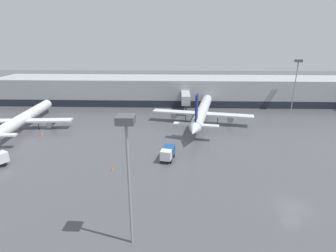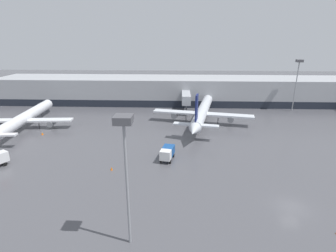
{
  "view_description": "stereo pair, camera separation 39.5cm",
  "coord_description": "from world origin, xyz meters",
  "px_view_note": "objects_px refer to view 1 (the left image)",
  "views": [
    {
      "loc": [
        -16.34,
        -31.63,
        22.38
      ],
      "look_at": [
        -18.33,
        25.78,
        3.0
      ],
      "focal_mm": 28.0,
      "sensor_mm": 36.0,
      "label": 1
    },
    {
      "loc": [
        -15.94,
        -31.61,
        22.38
      ],
      "look_at": [
        -18.33,
        25.78,
        3.0
      ],
      "focal_mm": 28.0,
      "sensor_mm": 36.0,
      "label": 2
    }
  ],
  "objects_px": {
    "traffic_cone_0": "(42,134)",
    "apron_light_mast_0": "(127,144)",
    "parked_jet_1": "(202,112)",
    "apron_light_mast_2": "(297,70)",
    "service_truck_0": "(168,152)",
    "traffic_cone_3": "(112,169)",
    "parked_jet_2": "(23,119)"
  },
  "relations": [
    {
      "from": "traffic_cone_3",
      "to": "apron_light_mast_2",
      "type": "distance_m",
      "value": 65.19
    },
    {
      "from": "parked_jet_2",
      "to": "apron_light_mast_2",
      "type": "distance_m",
      "value": 79.65
    },
    {
      "from": "service_truck_0",
      "to": "traffic_cone_0",
      "type": "bearing_deg",
      "value": -101.0
    },
    {
      "from": "apron_light_mast_0",
      "to": "apron_light_mast_2",
      "type": "xyz_separation_m",
      "value": [
        41.91,
        58.96,
        0.66
      ]
    },
    {
      "from": "apron_light_mast_0",
      "to": "parked_jet_1",
      "type": "bearing_deg",
      "value": 75.19
    },
    {
      "from": "traffic_cone_0",
      "to": "apron_light_mast_0",
      "type": "height_order",
      "value": "apron_light_mast_0"
    },
    {
      "from": "parked_jet_1",
      "to": "traffic_cone_3",
      "type": "distance_m",
      "value": 33.34
    },
    {
      "from": "parked_jet_1",
      "to": "parked_jet_2",
      "type": "xyz_separation_m",
      "value": [
        -46.27,
        -6.12,
        -0.61
      ]
    },
    {
      "from": "traffic_cone_0",
      "to": "apron_light_mast_0",
      "type": "relative_size",
      "value": 0.04
    },
    {
      "from": "parked_jet_2",
      "to": "traffic_cone_3",
      "type": "bearing_deg",
      "value": -132.1
    },
    {
      "from": "apron_light_mast_0",
      "to": "traffic_cone_0",
      "type": "bearing_deg",
      "value": 129.0
    },
    {
      "from": "traffic_cone_3",
      "to": "service_truck_0",
      "type": "bearing_deg",
      "value": 25.71
    },
    {
      "from": "parked_jet_2",
      "to": "apron_light_mast_0",
      "type": "relative_size",
      "value": 2.42
    },
    {
      "from": "parked_jet_2",
      "to": "apron_light_mast_2",
      "type": "xyz_separation_m",
      "value": [
        76.33,
        20.27,
        10.27
      ]
    },
    {
      "from": "traffic_cone_3",
      "to": "traffic_cone_0",
      "type": "bearing_deg",
      "value": 141.18
    },
    {
      "from": "parked_jet_1",
      "to": "traffic_cone_3",
      "type": "height_order",
      "value": "parked_jet_1"
    },
    {
      "from": "parked_jet_1",
      "to": "apron_light_mast_0",
      "type": "relative_size",
      "value": 2.4
    },
    {
      "from": "traffic_cone_3",
      "to": "apron_light_mast_0",
      "type": "height_order",
      "value": "apron_light_mast_0"
    },
    {
      "from": "service_truck_0",
      "to": "apron_light_mast_0",
      "type": "height_order",
      "value": "apron_light_mast_0"
    },
    {
      "from": "traffic_cone_3",
      "to": "parked_jet_2",
      "type": "bearing_deg",
      "value": 142.34
    },
    {
      "from": "parked_jet_1",
      "to": "parked_jet_2",
      "type": "relative_size",
      "value": 0.99
    },
    {
      "from": "service_truck_0",
      "to": "traffic_cone_3",
      "type": "xyz_separation_m",
      "value": [
        -9.73,
        -4.69,
        -1.2
      ]
    },
    {
      "from": "traffic_cone_0",
      "to": "apron_light_mast_0",
      "type": "bearing_deg",
      "value": -51.0
    },
    {
      "from": "parked_jet_1",
      "to": "apron_light_mast_2",
      "type": "xyz_separation_m",
      "value": [
        30.06,
        14.15,
        9.66
      ]
    },
    {
      "from": "service_truck_0",
      "to": "apron_light_mast_0",
      "type": "bearing_deg",
      "value": 2.18
    },
    {
      "from": "traffic_cone_0",
      "to": "apron_light_mast_2",
      "type": "xyz_separation_m",
      "value": [
        69.59,
        24.77,
        12.64
      ]
    },
    {
      "from": "parked_jet_2",
      "to": "parked_jet_1",
      "type": "bearing_deg",
      "value": -86.91
    },
    {
      "from": "traffic_cone_0",
      "to": "traffic_cone_3",
      "type": "relative_size",
      "value": 0.95
    },
    {
      "from": "traffic_cone_3",
      "to": "parked_jet_1",
      "type": "bearing_deg",
      "value": 56.63
    },
    {
      "from": "traffic_cone_0",
      "to": "apron_light_mast_0",
      "type": "xyz_separation_m",
      "value": [
        27.68,
        -34.18,
        11.99
      ]
    },
    {
      "from": "service_truck_0",
      "to": "traffic_cone_0",
      "type": "relative_size",
      "value": 7.92
    },
    {
      "from": "service_truck_0",
      "to": "apron_light_mast_0",
      "type": "relative_size",
      "value": 0.32
    }
  ]
}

